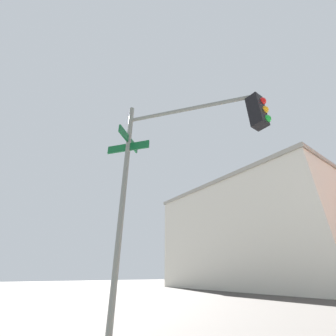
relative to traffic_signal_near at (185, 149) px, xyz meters
name	(u,v)px	position (x,y,z in m)	size (l,w,h in m)	color
traffic_signal_near	(185,149)	(0.00, 0.00, 0.00)	(3.04, 2.48, 5.39)	slate
building_stucco	(282,240)	(-11.43, 25.86, 1.44)	(18.97, 24.24, 10.57)	beige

